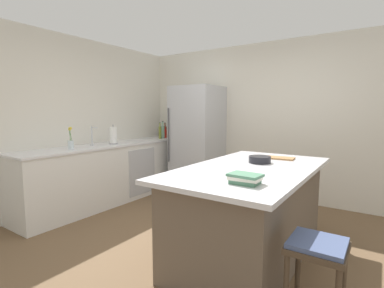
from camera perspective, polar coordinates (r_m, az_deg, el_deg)
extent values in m
plane|color=brown|center=(3.30, 1.42, -19.82)|extent=(7.20, 7.20, 0.00)
cube|color=silver|center=(5.00, 15.58, 4.42)|extent=(6.00, 0.10, 2.60)
cube|color=silver|center=(4.75, -24.31, 3.98)|extent=(0.10, 6.00, 2.60)
cube|color=silver|center=(4.89, -15.75, -5.63)|extent=(0.64, 3.05, 0.91)
cube|color=silver|center=(4.81, -15.93, -0.15)|extent=(0.67, 3.08, 0.03)
cube|color=#B2B5BA|center=(4.91, -9.86, -5.43)|extent=(0.01, 0.60, 0.76)
cube|color=brown|center=(3.01, 11.44, -13.51)|extent=(0.95, 1.85, 0.88)
cube|color=silver|center=(2.88, 11.65, -4.90)|extent=(1.11, 2.05, 0.04)
cube|color=#B7BABF|center=(5.17, 1.08, 0.84)|extent=(0.79, 0.75, 1.90)
cylinder|color=#4C4C51|center=(5.05, -4.71, 1.77)|extent=(0.02, 0.02, 0.95)
cylinder|color=#473828|center=(2.44, 20.30, -22.98)|extent=(0.04, 0.04, 0.56)
cylinder|color=#473828|center=(2.40, 27.92, -23.88)|extent=(0.04, 0.04, 0.56)
cube|color=#473828|center=(2.15, 23.71, -18.44)|extent=(0.36, 0.36, 0.04)
cube|color=#47567F|center=(2.13, 23.75, -17.58)|extent=(0.34, 0.34, 0.03)
cylinder|color=silver|center=(4.67, -19.27, -0.15)|extent=(0.05, 0.05, 0.02)
cylinder|color=silver|center=(4.66, -19.34, 1.68)|extent=(0.02, 0.02, 0.28)
cylinder|color=silver|center=(4.60, -18.95, 3.14)|extent=(0.14, 0.02, 0.02)
cylinder|color=silver|center=(4.30, -23.02, -0.15)|extent=(0.08, 0.08, 0.12)
cylinder|color=#4C7F3D|center=(4.30, -23.12, 1.29)|extent=(0.01, 0.03, 0.24)
sphere|color=yellow|center=(4.30, -23.19, 2.88)|extent=(0.04, 0.04, 0.04)
cylinder|color=#4C7F3D|center=(4.29, -23.13, 1.18)|extent=(0.01, 0.02, 0.23)
sphere|color=yellow|center=(4.28, -23.20, 2.69)|extent=(0.04, 0.04, 0.04)
cylinder|color=#4C7F3D|center=(4.28, -22.96, 1.29)|extent=(0.01, 0.04, 0.24)
sphere|color=yellow|center=(4.27, -23.03, 2.92)|extent=(0.04, 0.04, 0.04)
cylinder|color=gray|center=(4.79, -15.37, 0.09)|extent=(0.14, 0.14, 0.01)
cylinder|color=white|center=(4.77, -15.42, 1.71)|extent=(0.11, 0.11, 0.26)
cylinder|color=gray|center=(4.76, -15.47, 3.51)|extent=(0.02, 0.02, 0.04)
cylinder|color=#5B3319|center=(5.83, -5.39, 2.42)|extent=(0.07, 0.07, 0.22)
cylinder|color=#5B3319|center=(5.82, -5.40, 3.81)|extent=(0.03, 0.03, 0.07)
cylinder|color=black|center=(5.82, -5.41, 4.19)|extent=(0.03, 0.03, 0.01)
cylinder|color=red|center=(5.71, -5.31, 2.14)|extent=(0.04, 0.04, 0.18)
cylinder|color=red|center=(5.71, -5.32, 3.31)|extent=(0.02, 0.02, 0.06)
cylinder|color=black|center=(5.71, -5.32, 3.66)|extent=(0.02, 0.02, 0.01)
cylinder|color=#8CB79E|center=(5.63, -5.86, 2.37)|extent=(0.07, 0.07, 0.24)
cylinder|color=#8CB79E|center=(5.62, -5.88, 4.01)|extent=(0.03, 0.03, 0.09)
cylinder|color=black|center=(5.62, -5.88, 4.51)|extent=(0.03, 0.03, 0.01)
cylinder|color=olive|center=(5.55, -6.40, 2.28)|extent=(0.05, 0.05, 0.23)
cylinder|color=olive|center=(5.54, -6.42, 3.84)|extent=(0.02, 0.02, 0.07)
cylinder|color=black|center=(5.54, -6.42, 4.27)|extent=(0.02, 0.02, 0.01)
cube|color=#4C7F60|center=(2.22, 10.51, -7.40)|extent=(0.20, 0.16, 0.03)
cube|color=silver|center=(2.21, 10.53, -6.69)|extent=(0.24, 0.17, 0.03)
cube|color=#4C7F60|center=(2.20, 10.54, -6.11)|extent=(0.25, 0.18, 0.02)
cylinder|color=black|center=(3.13, 13.35, -3.02)|extent=(0.23, 0.23, 0.07)
cube|color=#9E7042|center=(3.45, 17.01, -2.68)|extent=(0.34, 0.21, 0.02)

